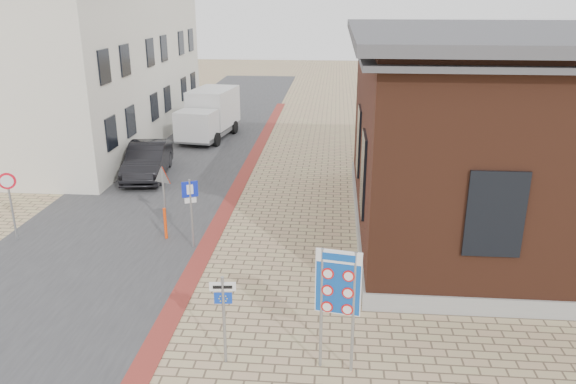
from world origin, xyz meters
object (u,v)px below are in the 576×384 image
(parking_sign, at_px, (191,202))
(box_truck, at_px, (209,114))
(sedan, at_px, (148,160))
(essen_sign, at_px, (224,308))
(border_sign, at_px, (338,285))
(bollard, at_px, (165,224))

(parking_sign, bearing_deg, box_truck, 75.97)
(sedan, distance_m, box_truck, 7.45)
(essen_sign, bearing_deg, border_sign, -6.00)
(border_sign, bearing_deg, essen_sign, -170.42)
(sedan, distance_m, bollard, 7.24)
(box_truck, xyz_separation_m, essen_sign, (4.82, -20.47, -0.02))
(bollard, bearing_deg, sedan, 112.61)
(box_truck, xyz_separation_m, border_sign, (7.28, -20.50, 0.66))
(border_sign, distance_m, essen_sign, 2.56)
(border_sign, relative_size, essen_sign, 1.35)
(sedan, relative_size, bollard, 4.23)
(bollard, bearing_deg, border_sign, -48.54)
(sedan, distance_m, parking_sign, 8.26)
(essen_sign, distance_m, parking_sign, 6.29)
(border_sign, xyz_separation_m, bollard, (-5.74, 6.50, -1.51))
(essen_sign, bearing_deg, bollard, 111.45)
(box_truck, height_order, essen_sign, box_truck)
(bollard, bearing_deg, box_truck, 96.28)
(sedan, height_order, essen_sign, essen_sign)
(parking_sign, height_order, bollard, parking_sign)
(essen_sign, bearing_deg, parking_sign, 105.14)
(sedan, height_order, bollard, sedan)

